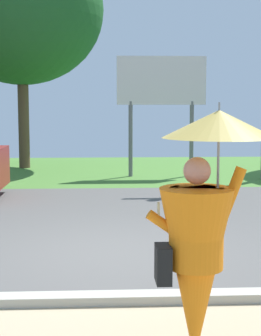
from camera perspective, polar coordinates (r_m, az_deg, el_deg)
ground_plane at (r=10.77m, az=-2.14°, el=-4.88°), size 40.00×22.00×0.20m
monk_pedestrian at (r=4.42m, az=7.34°, el=-7.12°), size 1.03×0.90×2.13m
roadside_billboard at (r=15.95m, az=3.27°, el=8.26°), size 2.60×0.12×3.50m
tree_right_far at (r=18.65m, az=-11.41°, el=16.00°), size 5.35×5.35×7.61m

